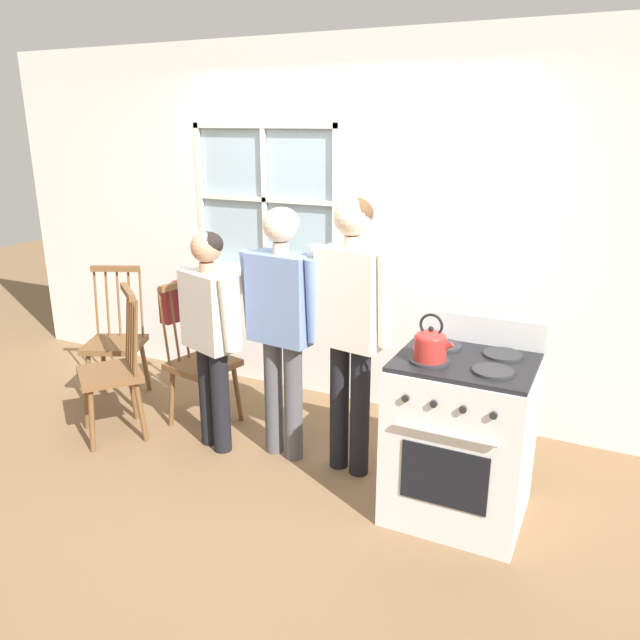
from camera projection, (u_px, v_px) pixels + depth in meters
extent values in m
plane|color=brown|center=(252.00, 480.00, 3.83)|extent=(16.00, 16.00, 0.00)
cube|color=white|center=(115.00, 211.00, 5.57)|extent=(1.88, 0.06, 2.70)
cube|color=white|center=(572.00, 246.00, 3.97)|extent=(3.26, 0.06, 2.70)
cube|color=white|center=(269.00, 327.00, 5.18)|extent=(1.26, 0.06, 0.96)
cube|color=white|center=(263.00, 80.00, 4.60)|extent=(1.26, 0.06, 0.60)
cube|color=silver|center=(262.00, 275.00, 4.97)|extent=(1.32, 0.10, 0.03)
cube|color=#9EB7C6|center=(266.00, 199.00, 4.87)|extent=(1.20, 0.01, 1.08)
cube|color=silver|center=(264.00, 200.00, 4.84)|extent=(0.04, 0.02, 1.14)
cube|color=silver|center=(264.00, 200.00, 4.84)|extent=(1.26, 0.02, 0.04)
cube|color=silver|center=(200.00, 196.00, 5.10)|extent=(0.04, 0.03, 1.14)
cube|color=silver|center=(336.00, 204.00, 4.59)|extent=(0.04, 0.03, 1.14)
cube|color=silver|center=(262.00, 125.00, 4.67)|extent=(1.26, 0.03, 0.04)
cube|color=silver|center=(266.00, 269.00, 5.01)|extent=(1.26, 0.03, 0.04)
cube|color=brown|center=(203.00, 365.00, 4.43)|extent=(0.47, 0.49, 0.04)
cylinder|color=brown|center=(202.00, 410.00, 4.29)|extent=(0.07, 0.08, 0.44)
cylinder|color=brown|center=(237.00, 393.00, 4.54)|extent=(0.08, 0.07, 0.44)
cylinder|color=brown|center=(172.00, 398.00, 4.47)|extent=(0.08, 0.07, 0.44)
cylinder|color=brown|center=(207.00, 383.00, 4.73)|extent=(0.07, 0.08, 0.44)
cylinder|color=brown|center=(164.00, 330.00, 4.31)|extent=(0.08, 0.03, 0.55)
cylinder|color=brown|center=(175.00, 327.00, 4.38)|extent=(0.08, 0.03, 0.55)
cylinder|color=brown|center=(185.00, 324.00, 4.45)|extent=(0.08, 0.03, 0.55)
cylinder|color=brown|center=(194.00, 320.00, 4.52)|extent=(0.08, 0.03, 0.55)
cylinder|color=brown|center=(203.00, 318.00, 4.59)|extent=(0.08, 0.03, 0.55)
cube|color=brown|center=(182.00, 284.00, 4.36)|extent=(0.11, 0.38, 0.04)
cube|color=brown|center=(115.00, 345.00, 4.83)|extent=(0.55, 0.54, 0.04)
cylinder|color=brown|center=(88.00, 381.00, 4.76)|extent=(0.06, 0.09, 0.44)
cylinder|color=brown|center=(132.00, 382.00, 4.75)|extent=(0.09, 0.06, 0.44)
cylinder|color=brown|center=(104.00, 365.00, 5.07)|extent=(0.09, 0.06, 0.44)
cylinder|color=brown|center=(145.00, 366.00, 5.05)|extent=(0.06, 0.09, 0.44)
cylinder|color=brown|center=(96.00, 304.00, 4.92)|extent=(0.05, 0.08, 0.55)
cylinder|color=brown|center=(107.00, 304.00, 4.92)|extent=(0.05, 0.08, 0.55)
cylinder|color=brown|center=(119.00, 305.00, 4.91)|extent=(0.05, 0.08, 0.55)
cylinder|color=brown|center=(130.00, 305.00, 4.91)|extent=(0.05, 0.08, 0.55)
cylinder|color=brown|center=(141.00, 305.00, 4.91)|extent=(0.05, 0.08, 0.55)
cube|color=brown|center=(115.00, 269.00, 4.83)|extent=(0.36, 0.19, 0.04)
cube|color=brown|center=(110.00, 374.00, 4.27)|extent=(0.58, 0.57, 0.04)
cylinder|color=brown|center=(87.00, 401.00, 4.42)|extent=(0.09, 0.06, 0.44)
cylinder|color=brown|center=(92.00, 420.00, 4.13)|extent=(0.06, 0.09, 0.44)
cylinder|color=brown|center=(133.00, 393.00, 4.55)|extent=(0.06, 0.09, 0.44)
cylinder|color=brown|center=(141.00, 411.00, 4.26)|extent=(0.09, 0.06, 0.44)
cylinder|color=brown|center=(127.00, 325.00, 4.41)|extent=(0.06, 0.07, 0.55)
cylinder|color=brown|center=(129.00, 329.00, 4.33)|extent=(0.06, 0.07, 0.55)
cylinder|color=brown|center=(132.00, 333.00, 4.26)|extent=(0.06, 0.07, 0.55)
cylinder|color=brown|center=(134.00, 337.00, 4.18)|extent=(0.06, 0.07, 0.55)
cylinder|color=brown|center=(136.00, 341.00, 4.10)|extent=(0.06, 0.07, 0.55)
cube|color=brown|center=(128.00, 292.00, 4.17)|extent=(0.32, 0.27, 0.04)
cylinder|color=black|center=(208.00, 395.00, 4.19)|extent=(0.12, 0.12, 0.71)
cylinder|color=black|center=(221.00, 401.00, 4.09)|extent=(0.12, 0.12, 0.71)
cube|color=beige|center=(209.00, 310.00, 3.96)|extent=(0.42, 0.32, 0.50)
cylinder|color=beige|center=(187.00, 301.00, 4.09)|extent=(0.11, 0.13, 0.47)
cylinder|color=beige|center=(228.00, 315.00, 3.78)|extent=(0.11, 0.13, 0.47)
cylinder|color=tan|center=(207.00, 267.00, 3.87)|extent=(0.10, 0.10, 0.06)
sphere|color=tan|center=(206.00, 247.00, 3.83)|extent=(0.19, 0.19, 0.19)
ellipsoid|color=black|center=(208.00, 244.00, 3.84)|extent=(0.19, 0.19, 0.16)
cylinder|color=#4C4C51|center=(274.00, 396.00, 4.07)|extent=(0.12, 0.12, 0.79)
cylinder|color=#4C4C51|center=(293.00, 402.00, 3.99)|extent=(0.12, 0.12, 0.79)
cube|color=#6B84B7|center=(281.00, 298.00, 3.83)|extent=(0.43, 0.25, 0.56)
cylinder|color=#6B84B7|center=(248.00, 290.00, 3.93)|extent=(0.09, 0.12, 0.52)
cylinder|color=#6B84B7|center=(313.00, 301.00, 3.68)|extent=(0.09, 0.12, 0.52)
cylinder|color=beige|center=(280.00, 248.00, 3.73)|extent=(0.10, 0.10, 0.07)
sphere|color=beige|center=(280.00, 225.00, 3.69)|extent=(0.21, 0.21, 0.21)
ellipsoid|color=silver|center=(281.00, 222.00, 3.70)|extent=(0.21, 0.21, 0.17)
cylinder|color=black|center=(339.00, 406.00, 3.88)|extent=(0.12, 0.12, 0.83)
cylinder|color=black|center=(360.00, 412.00, 3.80)|extent=(0.12, 0.12, 0.83)
cube|color=white|center=(351.00, 298.00, 3.63)|extent=(0.42, 0.27, 0.59)
cylinder|color=white|center=(317.00, 289.00, 3.73)|extent=(0.09, 0.12, 0.54)
cylinder|color=white|center=(385.00, 301.00, 3.47)|extent=(0.09, 0.12, 0.54)
cylinder|color=beige|center=(352.00, 242.00, 3.53)|extent=(0.10, 0.10, 0.07)
sphere|color=beige|center=(353.00, 217.00, 3.48)|extent=(0.21, 0.21, 0.21)
ellipsoid|color=brown|center=(354.00, 213.00, 3.49)|extent=(0.22, 0.22, 0.18)
cube|color=silver|center=(460.00, 440.00, 3.40)|extent=(0.72, 0.64, 0.90)
cube|color=black|center=(466.00, 361.00, 3.26)|extent=(0.71, 0.61, 0.02)
cylinder|color=#2D2D30|center=(429.00, 361.00, 3.21)|extent=(0.20, 0.20, 0.02)
cylinder|color=#2D2D30|center=(493.00, 371.00, 3.07)|extent=(0.20, 0.20, 0.02)
cylinder|color=#2D2D30|center=(443.00, 346.00, 3.43)|extent=(0.20, 0.20, 0.02)
cylinder|color=#2D2D30|center=(503.00, 355.00, 3.29)|extent=(0.20, 0.20, 0.02)
cube|color=silver|center=(480.00, 329.00, 3.48)|extent=(0.72, 0.06, 0.16)
cube|color=black|center=(444.00, 478.00, 3.14)|extent=(0.45, 0.01, 0.32)
cylinder|color=silver|center=(446.00, 435.00, 3.04)|extent=(0.50, 0.02, 0.02)
cylinder|color=#232326|center=(405.00, 398.00, 3.10)|extent=(0.04, 0.02, 0.04)
cylinder|color=#232326|center=(434.00, 404.00, 3.04)|extent=(0.04, 0.02, 0.04)
cylinder|color=#232326|center=(463.00, 410.00, 2.98)|extent=(0.04, 0.02, 0.04)
cylinder|color=#232326|center=(494.00, 416.00, 2.92)|extent=(0.04, 0.02, 0.04)
cylinder|color=red|center=(430.00, 348.00, 3.19)|extent=(0.17, 0.17, 0.12)
ellipsoid|color=red|center=(431.00, 337.00, 3.17)|extent=(0.16, 0.16, 0.07)
sphere|color=black|center=(431.00, 329.00, 3.16)|extent=(0.03, 0.03, 0.03)
cylinder|color=red|center=(446.00, 347.00, 3.15)|extent=(0.08, 0.03, 0.07)
torus|color=black|center=(431.00, 325.00, 3.15)|extent=(0.12, 0.01, 0.12)
cylinder|color=beige|center=(282.00, 268.00, 4.86)|extent=(0.13, 0.13, 0.12)
cylinder|color=#33261C|center=(282.00, 262.00, 4.84)|extent=(0.12, 0.12, 0.01)
cone|color=#388447|center=(284.00, 247.00, 4.81)|extent=(0.06, 0.05, 0.22)
cone|color=#388447|center=(281.00, 253.00, 4.84)|extent=(0.06, 0.05, 0.14)
cone|color=#388447|center=(280.00, 252.00, 4.80)|extent=(0.04, 0.08, 0.16)
cube|color=maroon|center=(175.00, 303.00, 4.46)|extent=(0.13, 0.23, 0.26)
torus|color=maroon|center=(181.00, 282.00, 4.36)|extent=(0.15, 0.15, 0.01)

